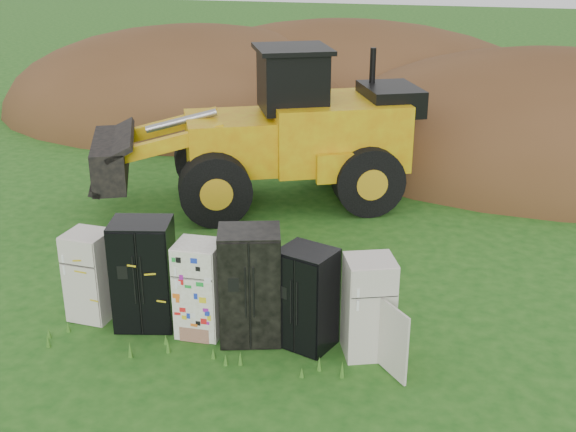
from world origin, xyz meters
name	(u,v)px	position (x,y,z in m)	size (l,w,h in m)	color
ground	(228,334)	(0.00, 0.00, 0.00)	(120.00, 120.00, 0.00)	#1B4F15
fridge_leftmost	(91,275)	(-2.49, 0.02, 0.80)	(0.70, 0.68, 1.60)	beige
fridge_black_side	(144,274)	(-1.47, 0.01, 0.95)	(0.99, 0.79, 1.91)	black
fridge_sticker	(200,289)	(-0.45, -0.04, 0.82)	(0.73, 0.68, 1.65)	white
fridge_dark_mid	(250,285)	(0.41, 0.01, 0.97)	(0.99, 0.81, 1.94)	black
fridge_black_right	(307,298)	(1.36, 0.04, 0.85)	(0.85, 0.71, 1.70)	black
fridge_open_door	(369,307)	(2.36, 0.02, 0.83)	(0.75, 0.70, 1.66)	beige
wheel_loader	(253,128)	(-1.40, 6.24, 1.92)	(7.93, 3.22, 3.84)	gold
dirt_mound_right	(545,159)	(5.97, 11.91, 0.00)	(14.12, 10.36, 6.54)	#4C2F18
dirt_mound_left	(202,112)	(-6.14, 15.09, 0.00)	(15.39, 11.54, 6.42)	#4C2F18
dirt_mound_back	(347,107)	(-0.97, 17.31, 0.00)	(16.45, 10.96, 6.61)	#4C2F18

